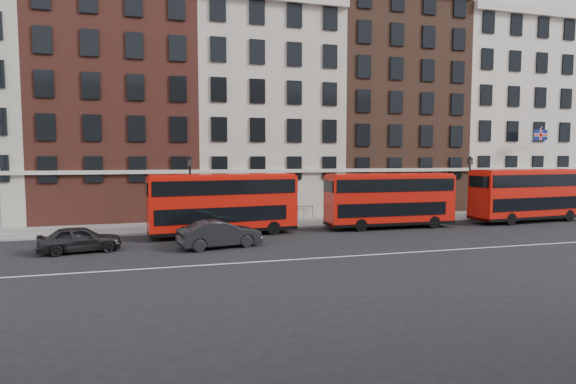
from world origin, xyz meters
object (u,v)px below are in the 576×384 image
object	(u,v)px
bus_d	(528,194)
traffic_light	(528,190)
bus_b	(223,203)
bus_c	(389,199)
car_front	(220,234)
car_rear	(80,239)

from	to	relation	value
bus_d	traffic_light	distance (m)	2.84
traffic_light	bus_b	bearing A→B (deg)	-175.71
bus_c	car_front	size ratio (longest dim) A/B	2.01
bus_b	car_front	world-z (taller)	bus_b
bus_b	bus_c	xyz separation A→B (m)	(12.54, 0.00, -0.04)
bus_c	car_front	world-z (taller)	bus_c
bus_b	car_rear	xyz separation A→B (m)	(-8.46, -3.38, -1.51)
bus_d	bus_b	bearing A→B (deg)	175.54
bus_b	car_front	size ratio (longest dim) A/B	2.09
bus_b	traffic_light	distance (m)	27.29
bus_d	traffic_light	size ratio (longest dim) A/B	3.22
bus_b	car_rear	world-z (taller)	bus_b
bus_c	bus_b	bearing A→B (deg)	-179.13
traffic_light	bus_d	bearing A→B (deg)	-133.91
car_front	car_rear	bearing A→B (deg)	72.39
bus_b	traffic_light	bearing A→B (deg)	-1.99
bus_b	bus_c	world-z (taller)	bus_b
bus_b	car_front	xyz separation A→B (m)	(-0.71, -4.11, -1.45)
car_rear	traffic_light	bearing A→B (deg)	-91.17
car_rear	bus_c	bearing A→B (deg)	-90.65
bus_d	traffic_light	bearing A→B (deg)	41.64
car_rear	car_front	world-z (taller)	car_front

